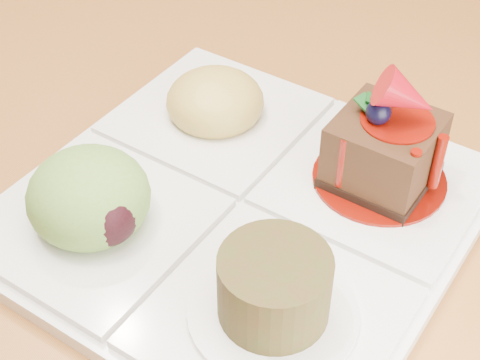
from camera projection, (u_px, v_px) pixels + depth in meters
ground at (10, 284)px, 1.43m from camera, size 6.00×6.00×0.00m
sampler_plate at (232, 194)px, 0.49m from camera, size 0.36×0.36×0.11m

